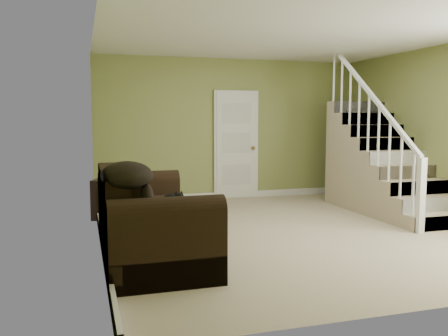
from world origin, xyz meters
TOP-DOWN VIEW (x-y plane):
  - floor at (0.00, 0.00)m, footprint 5.00×5.50m
  - ceiling at (0.00, 0.00)m, footprint 5.00×5.50m
  - wall_back at (0.00, 2.75)m, footprint 5.00×0.04m
  - wall_front at (0.00, -2.75)m, footprint 5.00×0.04m
  - wall_left at (-2.50, 0.00)m, footprint 0.04×5.50m
  - wall_right at (2.50, 0.00)m, footprint 0.04×5.50m
  - baseboard_back at (0.00, 2.72)m, footprint 5.00×0.04m
  - baseboard_left at (-2.47, 0.00)m, footprint 0.04×5.50m
  - baseboard_right at (2.47, 0.00)m, footprint 0.04×5.50m
  - door at (0.10, 2.71)m, footprint 0.86×0.12m
  - staircase at (1.99, 0.97)m, footprint 1.00×2.51m
  - sofa at (-2.02, -0.58)m, footprint 1.04×2.41m
  - side_table at (-2.27, 1.54)m, footprint 0.63×0.63m
  - cat at (-1.74, -0.70)m, footprint 0.29×0.47m
  - banana at (-1.95, -0.84)m, footprint 0.07×0.21m
  - throw_pillow at (-2.05, 0.26)m, footprint 0.29×0.48m
  - throw_blanket at (-2.29, -1.34)m, footprint 0.56×0.68m

SIDE VIEW (x-z plane):
  - floor at x=0.00m, z-range -0.01..0.01m
  - baseboard_back at x=0.00m, z-range 0.00..0.12m
  - baseboard_left at x=-2.47m, z-range 0.00..0.12m
  - baseboard_right at x=2.47m, z-range 0.00..0.12m
  - side_table at x=-2.27m, z-range -0.11..0.72m
  - sofa at x=-2.02m, z-range -0.11..0.84m
  - banana at x=-1.95m, z-range 0.52..0.57m
  - cat at x=-1.74m, z-range 0.49..0.72m
  - staircase at x=1.99m, z-range -0.77..2.05m
  - throw_pillow at x=-2.05m, z-range 0.49..0.95m
  - throw_blanket at x=-2.29m, z-range 0.86..1.11m
  - door at x=0.10m, z-range 0.00..2.02m
  - wall_back at x=0.00m, z-range 0.00..2.60m
  - wall_front at x=0.00m, z-range 0.00..2.60m
  - wall_left at x=-2.50m, z-range 0.00..2.60m
  - wall_right at x=2.50m, z-range 0.00..2.60m
  - ceiling at x=0.00m, z-range 2.60..2.60m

